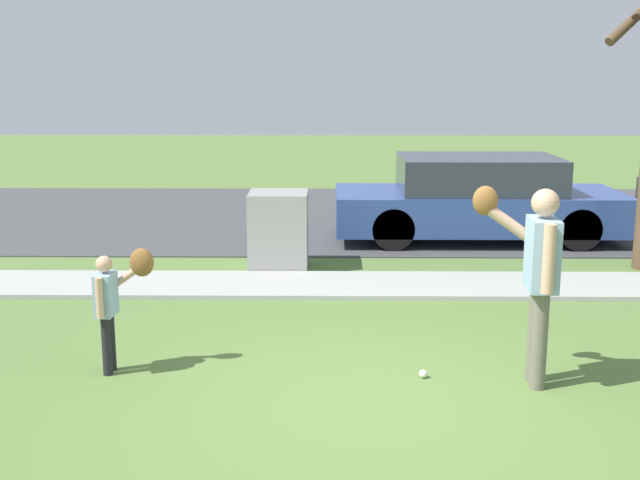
# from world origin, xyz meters

# --- Properties ---
(ground_plane) EXTENTS (48.00, 48.00, 0.00)m
(ground_plane) POSITION_xyz_m (0.00, 3.50, 0.00)
(ground_plane) COLOR #567538
(sidewalk_strip) EXTENTS (36.00, 1.20, 0.06)m
(sidewalk_strip) POSITION_xyz_m (0.00, 3.60, 0.03)
(sidewalk_strip) COLOR #A3A39E
(sidewalk_strip) RESTS_ON ground
(road_surface) EXTENTS (36.00, 6.80, 0.02)m
(road_surface) POSITION_xyz_m (0.00, 8.60, 0.01)
(road_surface) COLOR #424244
(road_surface) RESTS_ON ground
(person_adult) EXTENTS (0.68, 0.67, 1.72)m
(person_adult) POSITION_xyz_m (1.45, 0.47, 1.06)
(person_adult) COLOR #6B6656
(person_adult) RESTS_ON ground
(person_child) EXTENTS (0.49, 0.41, 1.12)m
(person_child) POSITION_xyz_m (-2.21, 0.72, 0.72)
(person_child) COLOR black
(person_child) RESTS_ON ground
(baseball) EXTENTS (0.07, 0.07, 0.07)m
(baseball) POSITION_xyz_m (0.54, 0.59, 0.04)
(baseball) COLOR white
(baseball) RESTS_ON ground
(utility_cabinet) EXTENTS (0.79, 0.76, 1.06)m
(utility_cabinet) POSITION_xyz_m (-0.99, 4.59, 0.53)
(utility_cabinet) COLOR gray
(utility_cabinet) RESTS_ON ground
(parked_wagon_blue) EXTENTS (4.50, 1.80, 1.33)m
(parked_wagon_blue) POSITION_xyz_m (2.06, 6.47, 0.66)
(parked_wagon_blue) COLOR #2D478C
(parked_wagon_blue) RESTS_ON road_surface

